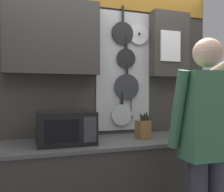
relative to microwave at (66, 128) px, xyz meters
The scene contains 6 objects.
base_cabinet_counter 0.75m from the microwave, ahead, with size 2.00×0.67×0.92m.
back_wall_unit 0.70m from the microwave, 37.94° to the left, with size 2.57×0.22×2.50m.
microwave is the anchor object (origin of this frame).
knife_block 0.75m from the microwave, ahead, with size 0.11×0.15×0.26m.
utensil_crock 1.17m from the microwave, ahead, with size 0.12×0.12×0.34m.
person 1.16m from the microwave, 34.69° to the right, with size 0.54×0.67×1.78m.
Camera 1 is at (-0.77, -2.23, 1.38)m, focal length 40.00 mm.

